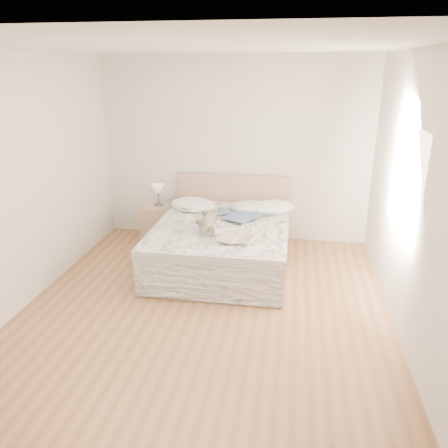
{
  "coord_description": "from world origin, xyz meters",
  "views": [
    {
      "loc": [
        0.88,
        -4.16,
        2.52
      ],
      "look_at": [
        0.04,
        1.05,
        0.62
      ],
      "focal_mm": 35.0,
      "sensor_mm": 36.0,
      "label": 1
    }
  ],
  "objects_px": {
    "nightstand": "(157,223)",
    "childrens_book": "(237,239)",
    "photo_book": "(192,209)",
    "teddy_bear": "(207,228)",
    "bed": "(223,242)",
    "table_lamp": "(158,190)"
  },
  "relations": [
    {
      "from": "photo_book",
      "to": "teddy_bear",
      "type": "distance_m",
      "value": 0.86
    },
    {
      "from": "childrens_book",
      "to": "teddy_bear",
      "type": "relative_size",
      "value": 1.06
    },
    {
      "from": "teddy_bear",
      "to": "table_lamp",
      "type": "bearing_deg",
      "value": 119.8
    },
    {
      "from": "table_lamp",
      "to": "nightstand",
      "type": "bearing_deg",
      "value": -128.37
    },
    {
      "from": "childrens_book",
      "to": "table_lamp",
      "type": "bearing_deg",
      "value": 149.06
    },
    {
      "from": "teddy_bear",
      "to": "bed",
      "type": "bearing_deg",
      "value": 62.14
    },
    {
      "from": "bed",
      "to": "photo_book",
      "type": "distance_m",
      "value": 0.7
    },
    {
      "from": "bed",
      "to": "nightstand",
      "type": "height_order",
      "value": "bed"
    },
    {
      "from": "table_lamp",
      "to": "photo_book",
      "type": "height_order",
      "value": "table_lamp"
    },
    {
      "from": "photo_book",
      "to": "teddy_bear",
      "type": "bearing_deg",
      "value": -74.54
    },
    {
      "from": "bed",
      "to": "teddy_bear",
      "type": "height_order",
      "value": "bed"
    },
    {
      "from": "table_lamp",
      "to": "photo_book",
      "type": "distance_m",
      "value": 0.71
    },
    {
      "from": "nightstand",
      "to": "table_lamp",
      "type": "xyz_separation_m",
      "value": [
        0.03,
        0.04,
        0.51
      ]
    },
    {
      "from": "photo_book",
      "to": "childrens_book",
      "type": "height_order",
      "value": "same"
    },
    {
      "from": "nightstand",
      "to": "photo_book",
      "type": "relative_size",
      "value": 1.67
    },
    {
      "from": "table_lamp",
      "to": "childrens_book",
      "type": "height_order",
      "value": "table_lamp"
    },
    {
      "from": "bed",
      "to": "table_lamp",
      "type": "bearing_deg",
      "value": 147.35
    },
    {
      "from": "bed",
      "to": "photo_book",
      "type": "xyz_separation_m",
      "value": [
        -0.5,
        0.36,
        0.32
      ]
    },
    {
      "from": "table_lamp",
      "to": "photo_book",
      "type": "xyz_separation_m",
      "value": [
        0.6,
        -0.34,
        -0.16
      ]
    },
    {
      "from": "nightstand",
      "to": "childrens_book",
      "type": "relative_size",
      "value": 1.39
    },
    {
      "from": "nightstand",
      "to": "teddy_bear",
      "type": "distance_m",
      "value": 1.52
    },
    {
      "from": "photo_book",
      "to": "teddy_bear",
      "type": "height_order",
      "value": "teddy_bear"
    }
  ]
}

